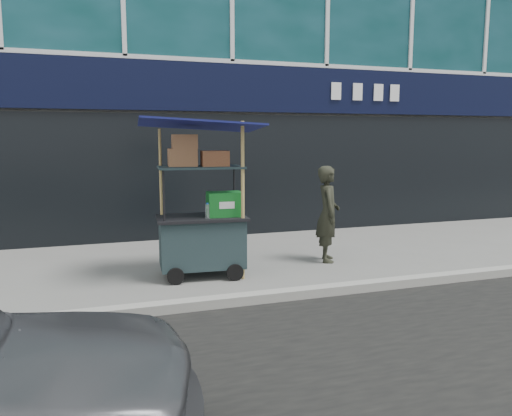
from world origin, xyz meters
name	(u,v)px	position (x,y,z in m)	size (l,w,h in m)	color
ground	(316,291)	(0.00, 0.00, 0.00)	(80.00, 80.00, 0.00)	slate
curb	(323,291)	(0.00, -0.20, 0.06)	(80.00, 0.18, 0.12)	#9A9991
vendor_cart	(203,222)	(-1.22, 1.15, 0.78)	(1.72, 1.28, 2.22)	#1B292E
vendor_man	(328,214)	(0.84, 1.39, 0.76)	(0.55, 0.36, 1.52)	#27281D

